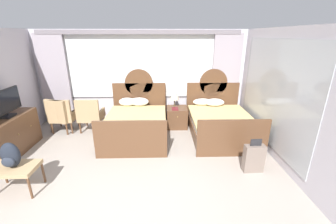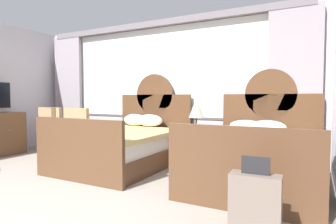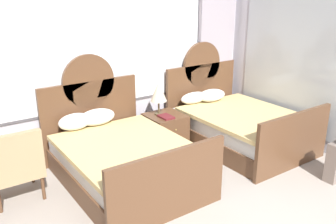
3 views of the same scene
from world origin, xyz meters
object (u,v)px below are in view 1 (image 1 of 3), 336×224
(armchair_by_window_centre, at_px, (62,115))
(luggage_bench, at_px, (14,170))
(bed_near_mirror, at_px, (219,123))
(armchair_by_window_right, at_px, (63,115))
(suitcase_on_floor, at_px, (254,158))
(dresser_minibar, at_px, (7,138))
(table_lamp_on_nightstand, at_px, (175,94))
(tv_flatscreen, at_px, (5,103))
(backpack_on_bench, at_px, (10,156))
(bed_near_window, at_px, (136,123))
(armchair_by_window_left, at_px, (90,114))
(nightstand_between_beds, at_px, (177,117))
(book_on_nightstand, at_px, (175,109))

(armchair_by_window_centre, bearing_deg, luggage_bench, -84.08)
(bed_near_mirror, distance_m, armchair_by_window_right, 4.26)
(luggage_bench, height_order, suitcase_on_floor, suitcase_on_floor)
(dresser_minibar, height_order, suitcase_on_floor, dresser_minibar)
(bed_near_mirror, xyz_separation_m, table_lamp_on_nightstand, (-1.16, 0.66, 0.62))
(tv_flatscreen, height_order, suitcase_on_floor, tv_flatscreen)
(armchair_by_window_centre, relative_size, backpack_on_bench, 2.14)
(bed_near_window, bearing_deg, armchair_by_window_left, 165.73)
(luggage_bench, bearing_deg, nightstand_between_beds, 42.58)
(bed_near_mirror, bearing_deg, bed_near_window, 179.86)
(armchair_by_window_right, bearing_deg, dresser_minibar, -117.56)
(book_on_nightstand, xyz_separation_m, suitcase_on_floor, (1.42, -2.12, -0.31))
(nightstand_between_beds, bearing_deg, table_lamp_on_nightstand, 130.38)
(bed_near_window, distance_m, suitcase_on_floor, 2.97)
(bed_near_mirror, bearing_deg, dresser_minibar, -169.17)
(armchair_by_window_centre, bearing_deg, backpack_on_bench, -83.70)
(armchair_by_window_right, bearing_deg, nightstand_between_beds, 4.39)
(nightstand_between_beds, relative_size, armchair_by_window_right, 0.64)
(tv_flatscreen, relative_size, luggage_bench, 1.25)
(table_lamp_on_nightstand, distance_m, dresser_minibar, 4.10)
(dresser_minibar, xyz_separation_m, armchair_by_window_right, (0.66, 1.27, 0.06))
(dresser_minibar, bearing_deg, bed_near_mirror, 10.83)
(bed_near_window, distance_m, table_lamp_on_nightstand, 1.37)
(tv_flatscreen, height_order, armchair_by_window_centre, tv_flatscreen)
(table_lamp_on_nightstand, bearing_deg, nightstand_between_beds, -49.62)
(armchair_by_window_left, relative_size, armchair_by_window_right, 1.00)
(bed_near_window, relative_size, suitcase_on_floor, 3.09)
(bed_near_window, height_order, backpack_on_bench, bed_near_window)
(armchair_by_window_centre, height_order, armchair_by_window_right, same)
(book_on_nightstand, bearing_deg, bed_near_window, -156.48)
(nightstand_between_beds, height_order, armchair_by_window_centre, armchair_by_window_centre)
(bed_near_window, height_order, armchair_by_window_left, bed_near_window)
(armchair_by_window_left, relative_size, armchair_by_window_centre, 1.00)
(dresser_minibar, xyz_separation_m, armchair_by_window_centre, (0.63, 1.28, 0.06))
(tv_flatscreen, bearing_deg, armchair_by_window_centre, 61.05)
(dresser_minibar, bearing_deg, armchair_by_window_right, 62.44)
(nightstand_between_beds, bearing_deg, tv_flatscreen, -160.62)
(luggage_bench, bearing_deg, dresser_minibar, 127.12)
(bed_near_window, bearing_deg, book_on_nightstand, 23.52)
(armchair_by_window_left, relative_size, backpack_on_bench, 2.14)
(nightstand_between_beds, relative_size, armchair_by_window_centre, 0.64)
(armchair_by_window_left, relative_size, suitcase_on_floor, 1.36)
(book_on_nightstand, bearing_deg, table_lamp_on_nightstand, 91.94)
(bed_near_window, xyz_separation_m, armchair_by_window_left, (-1.29, 0.33, 0.14))
(suitcase_on_floor, bearing_deg, table_lamp_on_nightstand, 121.58)
(suitcase_on_floor, bearing_deg, dresser_minibar, 172.06)
(bed_near_mirror, relative_size, luggage_bench, 2.88)
(nightstand_between_beds, xyz_separation_m, tv_flatscreen, (-3.78, -1.33, 0.88))
(bed_near_window, xyz_separation_m, tv_flatscreen, (-2.68, -0.76, 0.82))
(tv_flatscreen, bearing_deg, nightstand_between_beds, 19.38)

